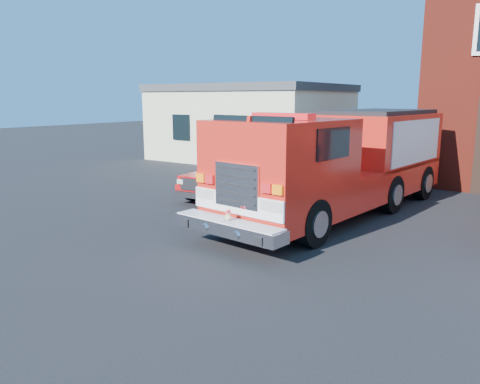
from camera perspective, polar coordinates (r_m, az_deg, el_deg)
The scene contains 4 objects.
ground at distance 12.84m, azimuth 3.07°, elevation -4.83°, with size 100.00×100.00×0.00m, color black.
side_building at distance 28.16m, azimuth 1.43°, elevation 8.57°, with size 10.20×8.20×4.35m.
fire_engine at distance 14.88m, azimuth 12.28°, elevation 3.72°, with size 4.00×10.67×3.21m.
pickup_truck at distance 17.53m, azimuth -0.76°, elevation 2.16°, with size 2.14×5.11×1.63m.
Camera 1 is at (6.45, -10.50, 3.58)m, focal length 35.00 mm.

